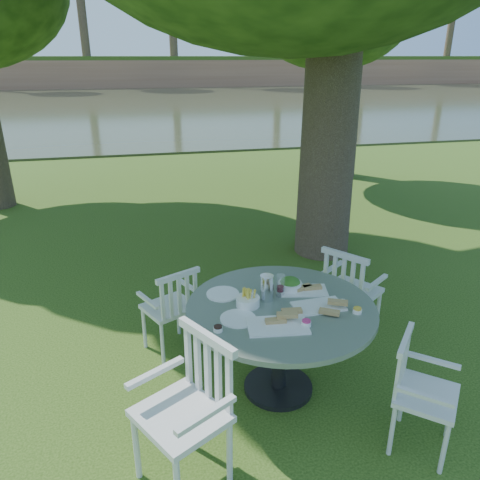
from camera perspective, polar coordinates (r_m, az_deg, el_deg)
The scene contains 8 objects.
ground at distance 4.85m, azimuth 0.54°, elevation -10.24°, with size 140.00×140.00×0.00m, color #1E3B0C.
table at distance 3.69m, azimuth 4.95°, elevation -9.88°, with size 1.45×1.45×0.78m.
chair_ne at distance 4.49m, azimuth 13.00°, elevation -5.67°, with size 0.63×0.63×0.92m.
chair_nw at distance 4.23m, azimuth -8.05°, elevation -7.85°, with size 0.55×0.54×0.84m.
chair_sw at distance 3.05m, azimuth -5.71°, elevation -18.69°, with size 0.67×0.68×1.00m.
chair_se at distance 3.51m, azimuth 20.54°, elevation -16.15°, with size 0.57×0.57×0.83m.
tableware at distance 3.63m, azimuth 4.08°, elevation -7.14°, with size 1.12×0.84×0.21m.
river at distance 27.14m, azimuth -11.38°, elevation 15.77°, with size 100.00×28.00×0.12m, color #303720.
Camera 1 is at (-0.97, -4.00, 2.56)m, focal length 35.00 mm.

